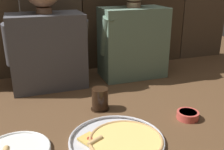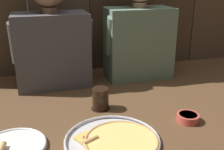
{
  "view_description": "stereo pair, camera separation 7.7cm",
  "coord_description": "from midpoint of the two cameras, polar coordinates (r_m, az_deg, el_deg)",
  "views": [
    {
      "loc": [
        -0.4,
        -0.95,
        0.59
      ],
      "look_at": [
        -0.03,
        0.1,
        0.18
      ],
      "focal_mm": 43.52,
      "sensor_mm": 36.0,
      "label": 1
    },
    {
      "loc": [
        -0.33,
        -0.97,
        0.59
      ],
      "look_at": [
        -0.03,
        0.1,
        0.18
      ],
      "focal_mm": 43.52,
      "sensor_mm": 36.0,
      "label": 2
    }
  ],
  "objects": [
    {
      "name": "diner_left",
      "position": [
        1.51,
        -15.07,
        7.62
      ],
      "size": [
        0.43,
        0.23,
        0.62
      ],
      "color": "#4C4C51",
      "rests_on": "ground"
    },
    {
      "name": "ground_plane",
      "position": [
        1.18,
        1.02,
        -9.68
      ],
      "size": [
        3.2,
        3.2,
        0.0
      ],
      "primitive_type": "plane",
      "color": "brown"
    },
    {
      "name": "pizza_tray",
      "position": [
        1.04,
        -0.39,
        -13.56
      ],
      "size": [
        0.36,
        0.36,
        0.03
      ],
      "color": "silver",
      "rests_on": "ground"
    },
    {
      "name": "drinking_glass",
      "position": [
        1.26,
        -4.29,
        -5.11
      ],
      "size": [
        0.09,
        0.09,
        0.1
      ],
      "color": "black",
      "rests_on": "ground"
    },
    {
      "name": "dipping_bowl",
      "position": [
        1.23,
        13.9,
        -8.13
      ],
      "size": [
        0.1,
        0.1,
        0.03
      ],
      "color": "#CC4C42",
      "rests_on": "ground"
    },
    {
      "name": "diner_right",
      "position": [
        1.63,
        3.09,
        9.23
      ],
      "size": [
        0.42,
        0.22,
        0.63
      ],
      "color": "slate",
      "rests_on": "ground"
    }
  ]
}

